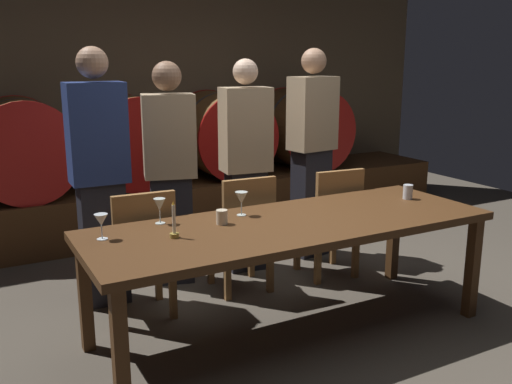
{
  "coord_description": "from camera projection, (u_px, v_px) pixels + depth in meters",
  "views": [
    {
      "loc": [
        -1.99,
        -2.87,
        1.7
      ],
      "look_at": [
        -0.4,
        0.07,
        0.9
      ],
      "focal_mm": 39.51,
      "sensor_mm": 36.0,
      "label": 1
    }
  ],
  "objects": [
    {
      "name": "chair_right",
      "position": [
        332.0,
        217.0,
        4.38
      ],
      "size": [
        0.43,
        0.43,
        0.88
      ],
      "rotation": [
        0.0,
        0.0,
        3.06
      ],
      "color": "olive",
      "rests_on": "ground"
    },
    {
      "name": "cup_right",
      "position": [
        408.0,
        192.0,
        3.95
      ],
      "size": [
        0.07,
        0.07,
        0.1
      ],
      "primitive_type": "cylinder",
      "color": "silver",
      "rests_on": "dining_table"
    },
    {
      "name": "wine_glass_center",
      "position": [
        160.0,
        205.0,
        3.35
      ],
      "size": [
        0.07,
        0.07,
        0.15
      ],
      "color": "silver",
      "rests_on": "dining_table"
    },
    {
      "name": "wine_barrel_center_right",
      "position": [
        222.0,
        134.0,
        5.87
      ],
      "size": [
        0.88,
        0.82,
        0.88
      ],
      "color": "brown",
      "rests_on": "barrel_shelf"
    },
    {
      "name": "guest_center_left",
      "position": [
        170.0,
        172.0,
        4.21
      ],
      "size": [
        0.43,
        0.33,
        1.68
      ],
      "rotation": [
        0.0,
        0.0,
        2.88
      ],
      "color": "black",
      "rests_on": "ground"
    },
    {
      "name": "wine_barrel_far_left",
      "position": [
        22.0,
        148.0,
        4.96
      ],
      "size": [
        0.88,
        0.82,
        0.88
      ],
      "color": "brown",
      "rests_on": "barrel_shelf"
    },
    {
      "name": "dining_table",
      "position": [
        292.0,
        231.0,
        3.44
      ],
      "size": [
        2.52,
        0.89,
        0.73
      ],
      "color": "#4C2D16",
      "rests_on": "ground"
    },
    {
      "name": "wine_glass_left",
      "position": [
        101.0,
        221.0,
        3.05
      ],
      "size": [
        0.07,
        0.07,
        0.14
      ],
      "color": "white",
      "rests_on": "dining_table"
    },
    {
      "name": "candle_center",
      "position": [
        174.0,
        227.0,
        3.09
      ],
      "size": [
        0.05,
        0.05,
        0.21
      ],
      "color": "olive",
      "rests_on": "dining_table"
    },
    {
      "name": "guest_far_right",
      "position": [
        312.0,
        152.0,
        4.8
      ],
      "size": [
        0.41,
        0.29,
        1.78
      ],
      "rotation": [
        0.0,
        0.0,
        3.28
      ],
      "color": "black",
      "rests_on": "ground"
    },
    {
      "name": "chair_center",
      "position": [
        244.0,
        228.0,
        4.1
      ],
      "size": [
        0.42,
        0.42,
        0.88
      ],
      "rotation": [
        0.0,
        0.0,
        3.08
      ],
      "color": "olive",
      "rests_on": "ground"
    },
    {
      "name": "wine_barrel_center_left",
      "position": [
        130.0,
        141.0,
        5.41
      ],
      "size": [
        0.88,
        0.82,
        0.88
      ],
      "color": "brown",
      "rests_on": "barrel_shelf"
    },
    {
      "name": "guest_far_left",
      "position": [
        100.0,
        177.0,
        3.82
      ],
      "size": [
        0.38,
        0.25,
        1.77
      ],
      "rotation": [
        0.0,
        0.0,
        3.12
      ],
      "color": "black",
      "rests_on": "ground"
    },
    {
      "name": "wine_glass_right",
      "position": [
        241.0,
        198.0,
        3.52
      ],
      "size": [
        0.08,
        0.08,
        0.15
      ],
      "color": "silver",
      "rests_on": "dining_table"
    },
    {
      "name": "wine_barrel_far_right",
      "position": [
        302.0,
        129.0,
        6.32
      ],
      "size": [
        0.88,
        0.82,
        0.88
      ],
      "color": "#513319",
      "rests_on": "barrel_shelf"
    },
    {
      "name": "guest_center_right",
      "position": [
        246.0,
        165.0,
        4.48
      ],
      "size": [
        0.41,
        0.29,
        1.69
      ],
      "rotation": [
        0.0,
        0.0,
        3.02
      ],
      "color": "black",
      "rests_on": "ground"
    },
    {
      "name": "cup_left",
      "position": [
        222.0,
        217.0,
        3.35
      ],
      "size": [
        0.07,
        0.07,
        0.09
      ],
      "primitive_type": "cylinder",
      "color": "beige",
      "rests_on": "dining_table"
    },
    {
      "name": "back_wall",
      "position": [
        159.0,
        82.0,
        5.99
      ],
      "size": [
        6.66,
        0.24,
        2.9
      ],
      "primitive_type": "cube",
      "color": "brown",
      "rests_on": "ground"
    },
    {
      "name": "ground_plane",
      "position": [
        313.0,
        318.0,
        3.77
      ],
      "size": [
        8.66,
        8.66,
        0.0
      ],
      "primitive_type": "plane",
      "color": "#4C443A"
    },
    {
      "name": "barrel_shelf",
      "position": [
        181.0,
        203.0,
        5.8
      ],
      "size": [
        6.0,
        0.9,
        0.48
      ],
      "primitive_type": "cube",
      "color": "#4C2D16",
      "rests_on": "ground"
    },
    {
      "name": "chair_left",
      "position": [
        142.0,
        248.0,
        3.67
      ],
      "size": [
        0.42,
        0.42,
        0.88
      ],
      "rotation": [
        0.0,
        0.0,
        3.1
      ],
      "color": "olive",
      "rests_on": "ground"
    }
  ]
}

